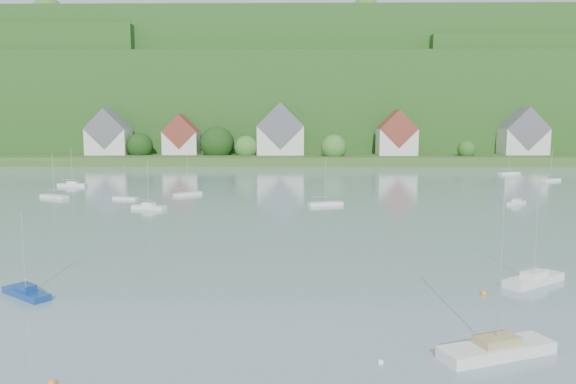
{
  "coord_description": "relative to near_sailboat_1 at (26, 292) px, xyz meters",
  "views": [
    {
      "loc": [
        10.11,
        -3.66,
        13.92
      ],
      "look_at": [
        9.06,
        75.0,
        4.0
      ],
      "focal_mm": 34.13,
      "sensor_mm": 36.0,
      "label": 1
    }
  ],
  "objects": [
    {
      "name": "far_sailboat_cluster",
      "position": [
        20.95,
        77.71,
        -0.04
      ],
      "size": [
        187.72,
        68.55,
        8.71
      ],
      "color": "silver",
      "rests_on": "ground"
    },
    {
      "name": "village_building_1",
      "position": [
        -18.35,
        150.14,
        8.35
      ],
      "size": [
        12.0,
        9.36,
        14.0
      ],
      "color": "beige",
      "rests_on": "far_shore_strip"
    },
    {
      "name": "far_shore_strip",
      "position": [
        11.65,
        161.14,
        1.09
      ],
      "size": [
        600.0,
        60.0,
        3.0
      ],
      "primitive_type": "cube",
      "color": "#2E4E1D",
      "rests_on": "ground"
    },
    {
      "name": "village_building_4",
      "position": [
        101.65,
        151.14,
        9.18
      ],
      "size": [
        15.0,
        10.4,
        16.5
      ],
      "color": "beige",
      "rests_on": "far_shore_strip"
    },
    {
      "name": "near_sailboat_3",
      "position": [
        42.61,
        4.15,
        0.06
      ],
      "size": [
        6.46,
        5.31,
        8.91
      ],
      "rotation": [
        0.0,
        0.0,
        0.61
      ],
      "color": "silver",
      "rests_on": "ground"
    },
    {
      "name": "mooring_buoy_1",
      "position": [
        26.75,
        -12.17,
        -0.41
      ],
      "size": [
        0.38,
        0.38,
        0.38
      ],
      "primitive_type": "sphere",
      "color": "white",
      "rests_on": "ground"
    },
    {
      "name": "village_building_0",
      "position": [
        -43.35,
        148.14,
        9.11
      ],
      "size": [
        14.0,
        10.4,
        16.0
      ],
      "color": "beige",
      "rests_on": "far_shore_strip"
    },
    {
      "name": "forested_ridge",
      "position": [
        12.04,
        229.71,
        22.48
      ],
      "size": [
        620.0,
        181.22,
        69.89
      ],
      "color": "#174014",
      "rests_on": "ground"
    },
    {
      "name": "village_building_3",
      "position": [
        56.65,
        147.14,
        9.02
      ],
      "size": [
        13.0,
        10.4,
        15.5
      ],
      "color": "beige",
      "rests_on": "far_shore_strip"
    },
    {
      "name": "village_building_2",
      "position": [
        16.65,
        149.14,
        9.87
      ],
      "size": [
        16.0,
        11.44,
        18.0
      ],
      "color": "beige",
      "rests_on": "far_shore_strip"
    },
    {
      "name": "near_sailboat_2",
      "position": [
        33.9,
        -10.91,
        0.08
      ],
      "size": [
        7.55,
        4.48,
        9.85
      ],
      "rotation": [
        0.0,
        0.0,
        0.36
      ],
      "color": "silver",
      "rests_on": "ground"
    },
    {
      "name": "near_sailboat_1",
      "position": [
        0.0,
        0.0,
        0.0
      ],
      "size": [
        5.03,
        4.23,
        6.99
      ],
      "rotation": [
        0.0,
        0.0,
        -0.63
      ],
      "color": "navy",
      "rests_on": "ground"
    },
    {
      "name": "mooring_buoy_2",
      "position": [
        37.14,
        0.88,
        -0.41
      ],
      "size": [
        0.45,
        0.45,
        0.45
      ],
      "primitive_type": "sphere",
      "color": "orange",
      "rests_on": "ground"
    }
  ]
}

